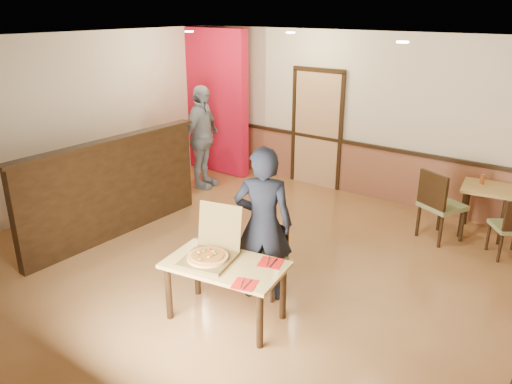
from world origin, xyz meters
TOP-DOWN VIEW (x-y plane):
  - floor at (0.00, 0.00)m, footprint 7.00×7.00m
  - ceiling at (0.00, 0.00)m, footprint 7.00×7.00m
  - wall_back at (0.00, 3.50)m, footprint 7.00×0.00m
  - wall_left at (-3.50, 0.00)m, footprint 0.00×7.00m
  - wainscot_back at (0.00, 3.47)m, footprint 7.00×0.04m
  - chair_rail_back at (0.00, 3.45)m, footprint 7.00×0.06m
  - back_door at (-0.80, 3.46)m, footprint 0.90×0.06m
  - booth_partition at (-2.00, -0.20)m, footprint 0.20×3.10m
  - red_accent_panel at (-2.90, 3.00)m, footprint 1.60×0.20m
  - spot_a at (-2.30, 1.80)m, footprint 0.14×0.14m
  - spot_b at (-0.80, 2.50)m, footprint 0.14×0.14m
  - spot_c at (1.40, 1.50)m, footprint 0.14×0.14m
  - main_table at (0.64, -0.86)m, footprint 1.35×0.92m
  - diner_chair at (0.66, -0.11)m, footprint 0.46×0.46m
  - side_chair_left at (1.80, 2.43)m, footprint 0.68×0.68m
  - side_table at (2.29, 3.05)m, footprint 0.78×0.78m
  - diner at (0.68, -0.25)m, footprint 0.78×0.69m
  - passerby at (-2.40, 2.10)m, footprint 0.69×1.17m
  - pizza_box at (0.46, -0.88)m, footprint 0.63×0.70m
  - pizza at (0.47, -0.94)m, footprint 0.52×0.52m
  - napkin_near at (1.06, -1.07)m, footprint 0.28×0.28m
  - napkin_far at (1.01, -0.57)m, footprint 0.30×0.30m
  - condiment at (2.18, 3.13)m, footprint 0.06×0.06m

SIDE VIEW (x-z plane):
  - floor at x=0.00m, z-range 0.00..0.00m
  - diner_chair at x=0.66m, z-range 0.04..0.86m
  - wainscot_back at x=0.00m, z-range 0.00..0.90m
  - side_table at x=2.29m, z-range 0.19..0.93m
  - main_table at x=0.64m, z-range 0.23..0.90m
  - side_chair_left at x=1.80m, z-range 0.05..1.08m
  - napkin_near at x=1.06m, z-range 0.66..0.68m
  - napkin_far at x=1.01m, z-range 0.66..0.68m
  - pizza at x=0.47m, z-range 0.70..0.73m
  - pizza_box at x=0.46m, z-range 0.47..1.00m
  - booth_partition at x=-2.00m, z-range 0.01..1.46m
  - condiment at x=2.18m, z-range 0.73..0.88m
  - diner at x=0.68m, z-range 0.00..1.80m
  - chair_rail_back at x=0.00m, z-range 0.89..0.95m
  - passerby at x=-2.40m, z-range 0.00..1.87m
  - back_door at x=-0.80m, z-range 0.00..2.10m
  - red_accent_panel at x=-2.90m, z-range 0.01..2.79m
  - wall_back at x=0.00m, z-range -2.10..4.90m
  - wall_left at x=-3.50m, z-range -2.10..4.90m
  - spot_a at x=-2.30m, z-range 2.77..2.79m
  - spot_b at x=-0.80m, z-range 2.77..2.79m
  - spot_c at x=1.40m, z-range 2.77..2.79m
  - ceiling at x=0.00m, z-range 2.80..2.80m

